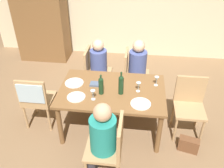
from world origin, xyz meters
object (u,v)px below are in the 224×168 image
chair_near (111,146)px  person_man_guest (139,66)px  wine_glass_near_right (157,79)px  person_woman_host (101,137)px  wine_bottle_dark_red (121,84)px  wine_bottle_tall_green (101,85)px  chair_left_end (35,97)px  dinner_plate_guest_left (141,104)px  handbag (189,145)px  chair_right_end (189,103)px  dinner_plate_guest_right (74,83)px  wine_glass_centre (138,85)px  wine_glass_near_left (93,93)px  person_man_bearded (100,64)px  chair_far_right (132,72)px  dining_table (112,94)px  chair_far_left (94,69)px  dinner_plate_host (76,97)px

chair_near → person_man_guest: (0.28, 1.76, 0.13)m
chair_near → wine_glass_near_right: 1.25m
person_woman_host → wine_bottle_dark_red: 0.85m
wine_bottle_dark_red → wine_bottle_tall_green: bearing=-173.1°
chair_left_end → dinner_plate_guest_left: bearing=-6.0°
chair_left_end → handbag: 2.36m
chair_right_end → wine_glass_near_right: bearing=-11.8°
dinner_plate_guest_right → handbag: 1.90m
wine_glass_centre → person_woman_host: bearing=-114.5°
wine_glass_near_left → dinner_plate_guest_right: bearing=135.2°
wine_bottle_tall_green → person_man_bearded: bearing=100.2°
chair_right_end → wine_bottle_tall_green: (-1.29, -0.19, 0.34)m
chair_left_end → wine_glass_centre: 1.55m
wine_glass_centre → handbag: size_ratio=0.53×
chair_far_right → wine_glass_near_left: 1.28m
chair_far_right → wine_glass_near_right: size_ratio=6.17×
handbag → dining_table: bearing=163.1°
dining_table → person_man_guest: bearing=67.1°
person_man_bearded → wine_bottle_tall_green: bearing=10.2°
person_woman_host → dining_table: bearing=-1.7°
wine_glass_near_right → wine_bottle_dark_red: bearing=-152.1°
dining_table → wine_glass_near_left: (-0.23, -0.26, 0.19)m
dinner_plate_guest_right → chair_far_left: bearing=78.8°
wine_glass_near_left → person_man_guest: bearing=62.2°
chair_far_left → handbag: chair_far_left is taller
chair_far_left → dinner_plate_host: size_ratio=3.58×
chair_left_end → person_woman_host: size_ratio=0.80×
person_man_bearded → wine_bottle_dark_red: (0.46, -0.95, 0.24)m
chair_far_left → chair_right_end: size_ratio=1.00×
person_man_guest → wine_bottle_tall_green: bearing=-27.5°
chair_near → person_woman_host: (-0.11, 0.00, 0.13)m
chair_right_end → person_woman_host: 1.53m
chair_far_left → person_man_bearded: size_ratio=0.82×
chair_far_left → dinner_plate_host: chair_far_left is taller
chair_near → person_woman_host: bearing=90.0°
dinner_plate_host → dinner_plate_guest_right: bearing=108.5°
person_man_bearded → wine_glass_near_left: 1.16m
chair_right_end → dinner_plate_guest_left: bearing=27.4°
chair_near → chair_right_end: size_ratio=1.00×
chair_far_left → wine_bottle_tall_green: 1.08m
person_man_guest → person_woman_host: bearing=-12.7°
chair_near → person_man_bearded: person_man_bearded is taller
chair_left_end → dinner_plate_host: 0.70m
person_woman_host → wine_glass_near_left: size_ratio=7.74×
wine_bottle_dark_red → wine_glass_near_right: (0.50, 0.27, -0.05)m
chair_left_end → chair_far_left: bearing=54.5°
wine_bottle_tall_green → wine_glass_near_left: size_ratio=2.04×
dinner_plate_guest_left → person_man_bearded: bearing=122.4°
dining_table → wine_bottle_dark_red: size_ratio=4.39×
chair_far_right → wine_glass_centre: size_ratio=6.17×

